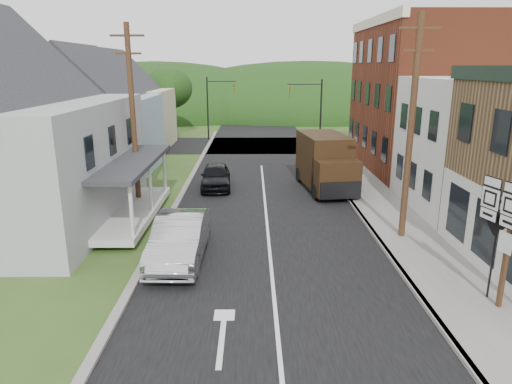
{
  "coord_description": "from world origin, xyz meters",
  "views": [
    {
      "loc": [
        -0.68,
        -14.46,
        7.04
      ],
      "look_at": [
        -0.53,
        2.99,
        2.2
      ],
      "focal_mm": 32.0,
      "sensor_mm": 36.0,
      "label": 1
    }
  ],
  "objects_px": {
    "dark_sedan": "(216,176)",
    "route_sign_cluster": "(509,227)",
    "warning_sign": "(494,243)",
    "delivery_van": "(326,163)",
    "silver_sedan": "(180,239)"
  },
  "relations": [
    {
      "from": "dark_sedan",
      "to": "route_sign_cluster",
      "type": "xyz_separation_m",
      "value": [
        9.41,
        -14.21,
        1.92
      ]
    },
    {
      "from": "warning_sign",
      "to": "delivery_van",
      "type": "bearing_deg",
      "value": 87.64
    },
    {
      "from": "silver_sedan",
      "to": "route_sign_cluster",
      "type": "distance_m",
      "value": 10.81
    },
    {
      "from": "dark_sedan",
      "to": "warning_sign",
      "type": "distance_m",
      "value": 16.59
    },
    {
      "from": "delivery_van",
      "to": "warning_sign",
      "type": "height_order",
      "value": "delivery_van"
    },
    {
      "from": "silver_sedan",
      "to": "dark_sedan",
      "type": "height_order",
      "value": "silver_sedan"
    },
    {
      "from": "silver_sedan",
      "to": "route_sign_cluster",
      "type": "xyz_separation_m",
      "value": [
        9.95,
        -3.82,
        1.8
      ]
    },
    {
      "from": "route_sign_cluster",
      "to": "warning_sign",
      "type": "bearing_deg",
      "value": 77.34
    },
    {
      "from": "silver_sedan",
      "to": "dark_sedan",
      "type": "distance_m",
      "value": 10.41
    },
    {
      "from": "dark_sedan",
      "to": "delivery_van",
      "type": "distance_m",
      "value": 6.49
    },
    {
      "from": "silver_sedan",
      "to": "warning_sign",
      "type": "relative_size",
      "value": 1.84
    },
    {
      "from": "silver_sedan",
      "to": "route_sign_cluster",
      "type": "relative_size",
      "value": 1.33
    },
    {
      "from": "silver_sedan",
      "to": "delivery_van",
      "type": "distance_m",
      "value": 12.17
    },
    {
      "from": "dark_sedan",
      "to": "delivery_van",
      "type": "xyz_separation_m",
      "value": [
        6.42,
        -0.44,
        0.9
      ]
    },
    {
      "from": "dark_sedan",
      "to": "warning_sign",
      "type": "bearing_deg",
      "value": -58.62
    }
  ]
}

